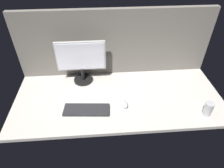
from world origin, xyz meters
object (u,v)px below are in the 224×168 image
(monitor, at_px, (81,60))
(mouse, at_px, (124,104))
(mug_steel, at_px, (208,109))
(keyboard, at_px, (87,110))

(monitor, bearing_deg, mouse, -46.83)
(mouse, distance_m, mug_steel, 0.66)
(monitor, height_order, mouse, monitor)
(keyboard, bearing_deg, mug_steel, -1.78)
(mouse, xyz_separation_m, mug_steel, (0.64, -0.15, 0.04))
(mug_steel, bearing_deg, mouse, 167.20)
(monitor, xyz_separation_m, keyboard, (0.04, -0.41, -0.22))
(keyboard, relative_size, mouse, 3.85)
(keyboard, relative_size, mug_steel, 3.18)
(monitor, bearing_deg, mug_steel, -27.59)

